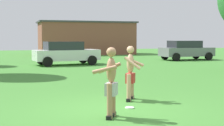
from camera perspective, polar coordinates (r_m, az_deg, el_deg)
name	(u,v)px	position (r m, az deg, el deg)	size (l,w,h in m)	color
ground_plane	(114,110)	(8.64, 0.29, -8.09)	(80.00, 80.00, 0.00)	#428433
player_near	(131,72)	(9.81, 3.24, -1.57)	(0.73, 0.74, 1.62)	black
player_in_gray	(111,81)	(7.67, -0.18, -3.14)	(0.77, 0.73, 1.65)	black
frisbee	(130,108)	(8.85, 3.07, -7.72)	(0.25, 0.25, 0.03)	white
car_white_near_post	(66,53)	(22.41, -8.04, 1.78)	(4.48, 2.42, 1.58)	white
car_gray_far_end	(186,50)	(27.61, 12.69, 2.23)	(4.35, 2.13, 1.58)	slate
outbuilding_behind_lot	(87,38)	(35.74, -4.42, 4.34)	(10.33, 4.38, 3.52)	brown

